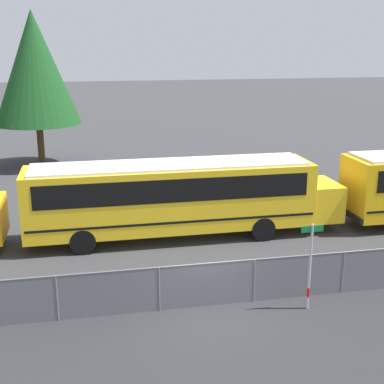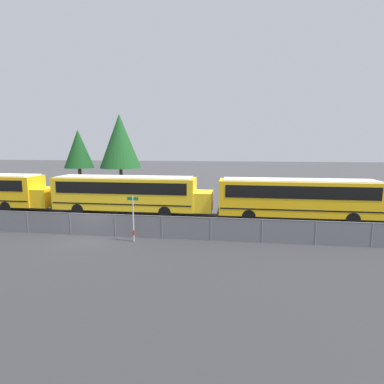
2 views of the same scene
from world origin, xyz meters
The scene contains 5 objects.
ground_plane centered at (0.00, 0.00, 0.00)m, with size 200.00×200.00×0.00m, color #38383A.
fence centered at (0.00, 0.00, 0.75)m, with size 82.14×0.07×1.46m.
school_bus_2 centered at (0.18, 6.25, 1.92)m, with size 13.39×2.55×3.22m.
street_sign centered at (3.02, -0.80, 1.48)m, with size 0.70×0.09×2.78m.
tree_0 centered at (-6.35, 21.48, 6.38)m, with size 5.52×5.52×9.98m.
Camera 1 is at (-3.52, -14.80, 8.03)m, focal length 50.00 mm.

